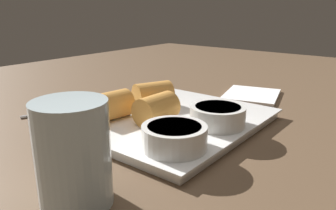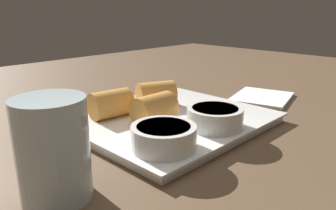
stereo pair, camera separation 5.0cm
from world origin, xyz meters
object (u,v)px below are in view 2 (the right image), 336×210
napkin (262,97)px  dipping_bowl_near (215,116)px  dipping_bowl_far (164,136)px  drinking_glass (53,150)px  spoon (107,102)px  serving_plate (168,120)px

napkin → dipping_bowl_near: bearing=12.6°
dipping_bowl_near → dipping_bowl_far: (10.13, -0.08, 0.00)cm
dipping_bowl_far → drinking_glass: 13.13cm
dipping_bowl_far → spoon: bearing=-109.9°
serving_plate → drinking_glass: size_ratio=2.82×
dipping_bowl_far → drinking_glass: (12.87, -1.68, 1.96)cm
serving_plate → spoon: (0.61, -15.33, -0.22)cm
dipping_bowl_far → drinking_glass: size_ratio=0.78×
napkin → drinking_glass: size_ratio=1.42×
serving_plate → drinking_glass: 23.33cm
serving_plate → dipping_bowl_near: bearing=96.9°
dipping_bowl_near → drinking_glass: 23.15cm
napkin → dipping_bowl_far: bearing=8.7°
drinking_glass → spoon: bearing=-134.4°
napkin → drinking_glass: 45.97cm
spoon → drinking_glass: (21.40, 21.82, 4.47)cm
serving_plate → spoon: bearing=-87.7°
serving_plate → dipping_bowl_near: dipping_bowl_near is taller
dipping_bowl_near → napkin: bearing=-167.4°
serving_plate → dipping_bowl_far: bearing=41.8°
dipping_bowl_near → napkin: (-22.61, -5.07, -2.75)cm
serving_plate → spoon: 15.34cm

